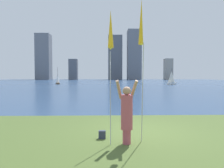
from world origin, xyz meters
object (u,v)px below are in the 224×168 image
(person, at_px, (127,113))
(sailboat_5, at_px, (171,78))
(bag, at_px, (102,135))
(sailboat_3, at_px, (58,79))
(kite_flag_right, at_px, (141,25))
(kite_flag_left, at_px, (111,33))

(person, relative_size, sailboat_5, 0.49)
(person, relative_size, bag, 7.33)
(sailboat_3, bearing_deg, sailboat_5, -9.47)
(kite_flag_right, xyz_separation_m, bag, (-1.25, 0.11, -3.55))
(kite_flag_right, distance_m, bag, 3.76)
(kite_flag_left, height_order, sailboat_3, sailboat_3)
(sailboat_3, distance_m, sailboat_5, 27.93)
(sailboat_5, bearing_deg, kite_flag_right, -109.07)
(kite_flag_right, xyz_separation_m, sailboat_5, (14.02, 40.56, -2.12))
(kite_flag_left, height_order, bag, kite_flag_left)
(person, distance_m, bag, 1.23)
(kite_flag_left, bearing_deg, bag, 107.00)
(bag, distance_m, sailboat_5, 43.26)
(kite_flag_right, distance_m, sailboat_5, 42.97)
(bag, xyz_separation_m, sailboat_3, (-12.28, 45.04, 1.06))
(kite_flag_right, bearing_deg, person, -140.80)
(person, distance_m, sailboat_5, 43.46)
(kite_flag_right, height_order, sailboat_3, kite_flag_right)
(kite_flag_right, bearing_deg, sailboat_5, 70.93)
(person, bearing_deg, kite_flag_right, 30.30)
(bag, bearing_deg, sailboat_3, 105.25)
(bag, height_order, sailboat_5, sailboat_5)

